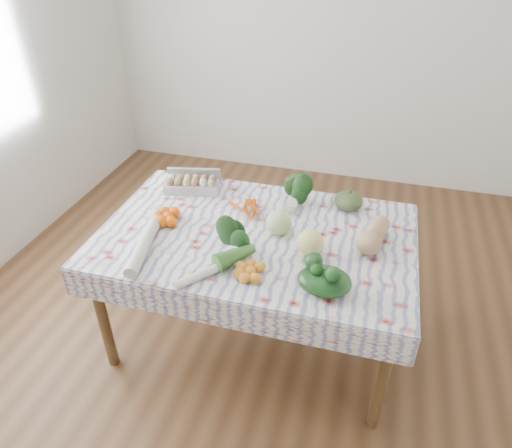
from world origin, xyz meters
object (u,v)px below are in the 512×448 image
Objects in this scene: dining_table at (256,246)px; grapefruit at (310,242)px; cabbage at (279,222)px; kabocha_squash at (349,201)px; egg_carton at (192,185)px; butternut_squash at (374,234)px.

grapefruit is (0.30, -0.10, 0.15)m from dining_table.
cabbage reaches higher than grapefruit.
kabocha_squash reaches higher than dining_table.
kabocha_squash is 1.22× the size of grapefruit.
grapefruit is at bearing -106.38° from kabocha_squash.
cabbage is (-0.33, -0.35, 0.02)m from kabocha_squash.
grapefruit reaches higher than egg_carton.
cabbage is 0.23m from grapefruit.
egg_carton is 0.68m from cabbage.
kabocha_squash is at bearing 130.25° from butternut_squash.
kabocha_squash is at bearing 46.63° from cabbage.
egg_carton is (-0.50, 0.32, 0.13)m from dining_table.
grapefruit reaches higher than dining_table.
cabbage is 0.49m from butternut_squash.
butternut_squash is (0.60, 0.06, 0.15)m from dining_table.
egg_carton is 0.94m from kabocha_squash.
cabbage reaches higher than egg_carton.
cabbage is at bearing -133.37° from kabocha_squash.
egg_carton is 2.38× the size of cabbage.
butternut_squash is at bearing -63.45° from kabocha_squash.
butternut_squash is 0.34m from grapefruit.
dining_table is at bearing -139.56° from kabocha_squash.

